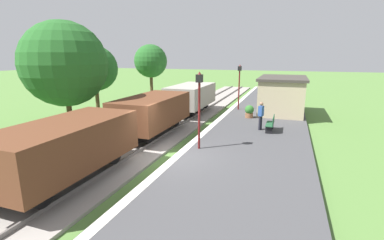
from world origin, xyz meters
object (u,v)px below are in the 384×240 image
(lamp_post_near, at_px, (199,96))
(tree_trackside_far, at_px, (95,69))
(station_hut, at_px, (282,94))
(freight_train, at_px, (153,114))
(person_waiting, at_px, (261,115))
(potted_planter, at_px, (249,111))
(lamp_post_far, at_px, (239,79))
(tree_trackside_mid, at_px, (65,64))
(tree_field_left, at_px, (151,61))
(bench_near_hut, at_px, (271,123))

(lamp_post_near, height_order, tree_trackside_far, tree_trackside_far)
(station_hut, bearing_deg, freight_train, -127.45)
(person_waiting, bearing_deg, tree_trackside_far, 14.50)
(potted_planter, bearing_deg, person_waiting, -70.52)
(lamp_post_far, height_order, tree_trackside_mid, tree_trackside_mid)
(tree_trackside_mid, bearing_deg, person_waiting, 25.99)
(lamp_post_far, distance_m, tree_field_left, 8.23)
(station_hut, xyz_separation_m, potted_planter, (-2.09, -2.96, -0.93))
(potted_planter, bearing_deg, station_hut, 54.84)
(lamp_post_near, distance_m, tree_trackside_far, 10.78)
(tree_trackside_mid, bearing_deg, lamp_post_near, 2.04)
(station_hut, distance_m, tree_trackside_far, 14.40)
(bench_near_hut, relative_size, tree_field_left, 0.27)
(freight_train, distance_m, station_hut, 11.18)
(potted_planter, bearing_deg, tree_trackside_far, -165.26)
(station_hut, bearing_deg, person_waiting, -99.13)
(tree_trackside_mid, distance_m, tree_trackside_far, 5.53)
(freight_train, bearing_deg, lamp_post_far, 68.86)
(bench_near_hut, bearing_deg, potted_planter, 118.10)
(freight_train, distance_m, tree_trackside_far, 7.29)
(lamp_post_near, bearing_deg, bench_near_hut, 55.33)
(bench_near_hut, bearing_deg, freight_train, -157.70)
(freight_train, height_order, bench_near_hut, freight_train)
(person_waiting, distance_m, tree_trackside_mid, 11.42)
(tree_trackside_mid, bearing_deg, bench_near_hut, 23.97)
(potted_planter, distance_m, tree_field_left, 10.46)
(freight_train, bearing_deg, lamp_post_near, -27.46)
(potted_planter, xyz_separation_m, tree_trackside_far, (-10.92, -2.87, 3.00))
(station_hut, distance_m, lamp_post_far, 3.59)
(lamp_post_far, height_order, tree_field_left, tree_field_left)
(station_hut, height_order, potted_planter, station_hut)
(tree_trackside_mid, relative_size, tree_field_left, 1.15)
(freight_train, height_order, lamp_post_far, lamp_post_far)
(person_waiting, distance_m, tree_trackside_far, 12.29)
(person_waiting, xyz_separation_m, potted_planter, (-1.11, 3.13, -0.46))
(bench_near_hut, height_order, person_waiting, person_waiting)
(potted_planter, height_order, tree_field_left, tree_field_left)
(station_hut, distance_m, bench_near_hut, 6.31)
(bench_near_hut, distance_m, person_waiting, 0.80)
(person_waiting, xyz_separation_m, lamp_post_near, (-2.42, -4.56, 1.62))
(potted_planter, xyz_separation_m, tree_trackside_mid, (-8.79, -7.95, 3.48))
(lamp_post_far, height_order, tree_trackside_far, tree_trackside_far)
(freight_train, xyz_separation_m, tree_field_left, (-4.71, 8.89, 2.74))
(station_hut, bearing_deg, tree_trackside_far, -155.84)
(bench_near_hut, height_order, lamp_post_far, lamp_post_far)
(station_hut, height_order, person_waiting, station_hut)
(freight_train, distance_m, person_waiting, 6.46)
(tree_trackside_far, bearing_deg, tree_trackside_mid, -67.29)
(bench_near_hut, height_order, tree_trackside_mid, tree_trackside_mid)
(potted_planter, distance_m, lamp_post_near, 8.07)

